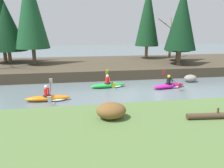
{
  "coord_description": "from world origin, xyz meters",
  "views": [
    {
      "loc": [
        -5.31,
        -13.7,
        4.34
      ],
      "look_at": [
        -2.89,
        0.92,
        0.55
      ],
      "focal_mm": 35.0,
      "sensor_mm": 36.0,
      "label": 1
    }
  ],
  "objects_px": {
    "kayaker_middle": "(110,85)",
    "boulder_midstream": "(190,78)",
    "kayaker_trailing": "(50,98)",
    "driftwood_log": "(213,116)",
    "kayaker_lead": "(170,85)"
  },
  "relations": [
    {
      "from": "boulder_midstream",
      "to": "driftwood_log",
      "type": "distance_m",
      "value": 10.14
    },
    {
      "from": "boulder_midstream",
      "to": "driftwood_log",
      "type": "xyz_separation_m",
      "value": [
        -4.17,
        -9.21,
        0.72
      ]
    },
    {
      "from": "kayaker_lead",
      "to": "kayaker_middle",
      "type": "height_order",
      "value": "same"
    },
    {
      "from": "kayaker_lead",
      "to": "boulder_midstream",
      "type": "xyz_separation_m",
      "value": [
        2.47,
        1.54,
        0.1
      ]
    },
    {
      "from": "kayaker_trailing",
      "to": "driftwood_log",
      "type": "distance_m",
      "value": 9.21
    },
    {
      "from": "kayaker_middle",
      "to": "driftwood_log",
      "type": "distance_m",
      "value": 9.03
    },
    {
      "from": "kayaker_trailing",
      "to": "boulder_midstream",
      "type": "xyz_separation_m",
      "value": [
        11.05,
        3.16,
        0.1
      ]
    },
    {
      "from": "kayaker_trailing",
      "to": "boulder_midstream",
      "type": "height_order",
      "value": "kayaker_trailing"
    },
    {
      "from": "boulder_midstream",
      "to": "driftwood_log",
      "type": "height_order",
      "value": "driftwood_log"
    },
    {
      "from": "kayaker_trailing",
      "to": "boulder_midstream",
      "type": "bearing_deg",
      "value": 13.95
    },
    {
      "from": "kayaker_middle",
      "to": "boulder_midstream",
      "type": "relative_size",
      "value": 2.64
    },
    {
      "from": "kayaker_lead",
      "to": "kayaker_middle",
      "type": "distance_m",
      "value": 4.55
    },
    {
      "from": "kayaker_middle",
      "to": "driftwood_log",
      "type": "bearing_deg",
      "value": -79.44
    },
    {
      "from": "kayaker_middle",
      "to": "boulder_midstream",
      "type": "xyz_separation_m",
      "value": [
        6.93,
        0.66,
        0.1
      ]
    },
    {
      "from": "boulder_midstream",
      "to": "kayaker_trailing",
      "type": "bearing_deg",
      "value": -164.06
    }
  ]
}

